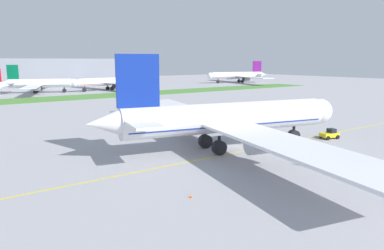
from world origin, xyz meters
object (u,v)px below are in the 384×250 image
airliner_foreground (225,118)px  parked_airliner_far_right (106,82)px  ground_crew_marshaller_front (305,160)px  service_truck_fuel_bowser (156,110)px  parked_airliner_far_centre (39,84)px  service_truck_baggage_loader (169,103)px  pushback_tug (330,134)px  ground_crew_wingwalker_port (344,169)px  traffic_cone_near_nose (191,196)px  parked_airliner_far_outer (238,75)px

airliner_foreground → parked_airliner_far_right: airliner_foreground is taller
ground_crew_marshaller_front → parked_airliner_far_right: 166.57m
service_truck_fuel_bowser → parked_airliner_far_centre: 105.56m
ground_crew_marshaller_front → service_truck_baggage_loader: bearing=73.3°
parked_airliner_far_centre → parked_airliner_far_right: size_ratio=0.86×
service_truck_baggage_loader → service_truck_fuel_bowser: 21.31m
pushback_tug → parked_airliner_far_centre: (-21.52, 156.56, 3.97)m
parked_airliner_far_centre → ground_crew_wingwalker_port: bearing=-90.0°
pushback_tug → ground_crew_marshaller_front: (-22.19, -10.26, 0.05)m
airliner_foreground → service_truck_baggage_loader: airliner_foreground is taller
airliner_foreground → service_truck_fuel_bowser: size_ratio=15.01×
ground_crew_wingwalker_port → parked_airliner_far_right: 172.62m
airliner_foreground → traffic_cone_near_nose: bearing=-140.3°
traffic_cone_near_nose → service_truck_baggage_loader: (46.21, 77.30, 1.12)m
ground_crew_wingwalker_port → parked_airliner_far_outer: bearing=50.7°
traffic_cone_near_nose → parked_airliner_far_outer: bearing=45.4°
pushback_tug → traffic_cone_near_nose: (-45.24, -10.52, -0.72)m
pushback_tug → ground_crew_wingwalker_port: (-21.38, -16.62, -0.02)m
service_truck_baggage_loader → parked_airliner_far_right: parked_airliner_far_right is taller
parked_airliner_far_right → parked_airliner_far_outer: size_ratio=0.85×
ground_crew_wingwalker_port → parked_airliner_far_outer: size_ratio=0.02×
traffic_cone_near_nose → parked_airliner_far_centre: size_ratio=0.01×
airliner_foreground → ground_crew_wingwalker_port: 23.45m
parked_airliner_far_centre → parked_airliner_far_outer: 145.10m
ground_crew_marshaller_front → service_truck_fuel_bowser: size_ratio=0.33×
parked_airliner_far_right → parked_airliner_far_outer: (109.68, 8.27, 0.70)m
service_truck_fuel_bowser → parked_airliner_far_outer: parked_airliner_far_outer is taller
airliner_foreground → pushback_tug: 26.62m
pushback_tug → parked_airliner_far_right: 153.00m
pushback_tug → parked_airliner_far_centre: 158.08m
service_truck_baggage_loader → service_truck_fuel_bowser: bearing=-133.6°
service_truck_fuel_bowser → ground_crew_marshaller_front: bearing=-97.8°
traffic_cone_near_nose → parked_airliner_far_centre: (23.72, 167.08, 4.69)m
parked_airliner_far_centre → service_truck_fuel_bowser: bearing=-85.8°
pushback_tug → service_truck_fuel_bowser: bearing=105.0°
airliner_foreground → traffic_cone_near_nose: 26.36m
ground_crew_wingwalker_port → parked_airliner_far_centre: (-0.15, 173.18, 3.99)m
airliner_foreground → pushback_tug: (25.45, -5.89, -5.10)m
parked_airliner_far_centre → pushback_tug: bearing=-82.2°
traffic_cone_near_nose → service_truck_baggage_loader: bearing=59.1°
traffic_cone_near_nose → parked_airliner_far_right: bearing=70.1°
ground_crew_marshaller_front → service_truck_baggage_loader: service_truck_baggage_loader is taller
ground_crew_marshaller_front → parked_airliner_far_centre: (0.67, 166.82, 3.92)m
service_truck_fuel_bowser → parked_airliner_far_outer: 175.46m
parked_airliner_far_outer → ground_crew_marshaller_front: bearing=-130.5°
pushback_tug → service_truck_fuel_bowser: service_truck_fuel_bowser is taller
ground_crew_wingwalker_port → service_truck_baggage_loader: (22.34, 83.40, 0.42)m
airliner_foreground → parked_airliner_far_outer: 214.77m
pushback_tug → parked_airliner_far_outer: parked_airliner_far_outer is taller
ground_crew_wingwalker_port → ground_crew_marshaller_front: ground_crew_marshaller_front is taller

